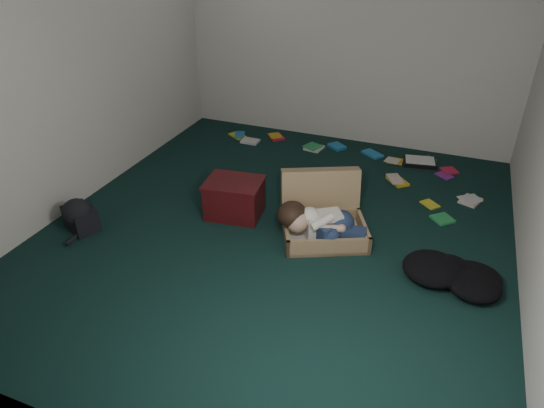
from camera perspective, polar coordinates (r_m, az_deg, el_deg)
The scene contains 11 objects.
floor at distance 4.40m, azimuth 0.71°, elevation -2.99°, with size 4.50×4.50×0.00m, color black.
wall_back at distance 5.93m, azimuth 9.00°, elevation 19.28°, with size 4.50×4.50×0.00m, color silver.
wall_front at distance 2.08m, azimuth -21.66°, elevation -5.03°, with size 4.50×4.50×0.00m, color silver.
wall_left at distance 4.88m, azimuth -22.52°, elevation 14.97°, with size 4.50×4.50×0.00m, color silver.
suitcase at distance 4.32m, azimuth 5.97°, elevation -1.39°, with size 0.93×0.92×0.52m.
person at distance 4.14m, azimuth 5.70°, elevation -2.22°, with size 0.79×0.43×0.32m.
maroon_bin at distance 4.54m, azimuth -4.42°, elevation 0.71°, with size 0.56×0.47×0.36m.
backpack at distance 4.68m, azimuth -21.59°, elevation -1.51°, with size 0.39×0.31×0.23m, color black, non-canonical shape.
clothing_pile at distance 4.00m, azimuth 20.53°, elevation -7.88°, with size 0.46×0.38×0.15m, color black, non-canonical shape.
paper_tray at distance 5.82m, azimuth 16.99°, elevation 4.78°, with size 0.40×0.32×0.05m.
book_scatter at distance 5.65m, azimuth 11.26°, elevation 4.59°, with size 3.05×1.49×0.02m.
Camera 1 is at (1.29, -3.43, 2.44)m, focal length 32.00 mm.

